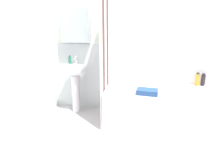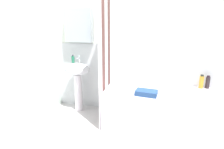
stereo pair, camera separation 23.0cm
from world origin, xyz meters
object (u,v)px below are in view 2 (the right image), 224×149
(sink, at_px, (78,76))
(lotion_bottle, at_px, (208,82))
(soap_dispenser, at_px, (73,59))
(bathtub, at_px, (159,108))
(shampoo_bottle, at_px, (201,82))
(towel_folded, at_px, (146,93))

(sink, height_order, lotion_bottle, sink)
(sink, distance_m, soap_dispenser, 0.31)
(bathtub, bearing_deg, soap_dispenser, 171.38)
(sink, distance_m, shampoo_bottle, 2.03)
(soap_dispenser, distance_m, lotion_bottle, 2.23)
(sink, bearing_deg, bathtub, -7.56)
(lotion_bottle, relative_size, shampoo_bottle, 0.93)
(bathtub, xyz_separation_m, shampoo_bottle, (0.62, 0.29, 0.38))
(soap_dispenser, relative_size, shampoo_bottle, 0.65)
(soap_dispenser, bearing_deg, bathtub, -8.62)
(sink, height_order, towel_folded, sink)
(lotion_bottle, relative_size, towel_folded, 0.68)
(lotion_bottle, bearing_deg, shampoo_bottle, -167.29)
(bathtub, relative_size, shampoo_bottle, 7.52)
(sink, xyz_separation_m, lotion_bottle, (2.12, 0.13, 0.02))
(towel_folded, bearing_deg, sink, 161.65)
(bathtub, relative_size, lotion_bottle, 8.08)
(sink, xyz_separation_m, bathtub, (1.41, -0.19, -0.36))
(shampoo_bottle, height_order, towel_folded, shampoo_bottle)
(bathtub, bearing_deg, towel_folded, -130.24)
(sink, bearing_deg, soap_dispenser, 155.76)
(shampoo_bottle, bearing_deg, towel_folded, -147.68)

